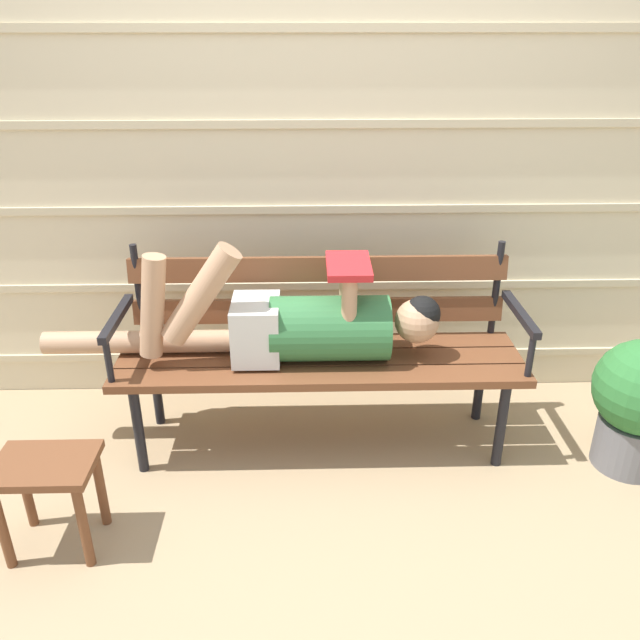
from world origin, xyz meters
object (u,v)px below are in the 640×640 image
(park_bench, at_px, (320,340))
(reclining_person, at_px, (295,324))
(potted_plant, at_px, (640,400))
(footstool, at_px, (48,482))

(park_bench, bearing_deg, reclining_person, -146.40)
(park_bench, bearing_deg, potted_plant, -10.98)
(reclining_person, bearing_deg, potted_plant, -7.52)
(park_bench, relative_size, potted_plant, 2.96)
(park_bench, height_order, footstool, park_bench)
(reclining_person, distance_m, footstool, 1.12)
(reclining_person, xyz_separation_m, potted_plant, (1.45, -0.19, -0.28))
(park_bench, distance_m, potted_plant, 1.38)
(potted_plant, bearing_deg, footstool, -169.99)
(reclining_person, xyz_separation_m, footstool, (-0.88, -0.60, -0.32))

